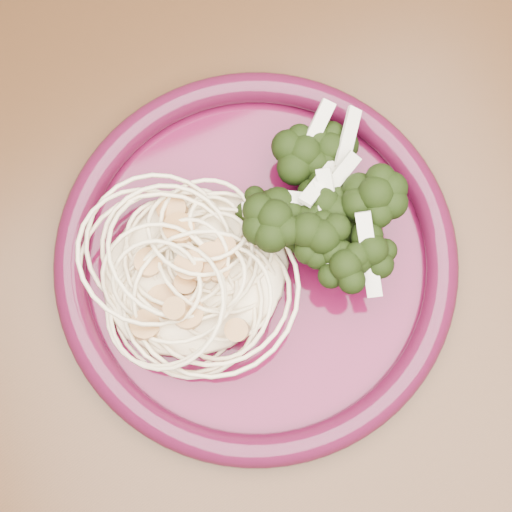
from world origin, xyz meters
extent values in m
plane|color=brown|center=(0.00, 0.00, 0.00)|extent=(3.50, 3.50, 0.00)
cube|color=#472814|center=(0.00, 0.00, 0.73)|extent=(1.20, 0.80, 0.04)
cylinder|color=#480921|center=(0.00, -0.05, 0.75)|extent=(0.33, 0.33, 0.01)
torus|color=#480E25|center=(0.00, -0.05, 0.76)|extent=(0.33, 0.33, 0.02)
ellipsoid|color=beige|center=(-0.04, -0.04, 0.77)|extent=(0.15, 0.14, 0.03)
ellipsoid|color=black|center=(0.06, -0.06, 0.78)|extent=(0.12, 0.16, 0.05)
camera|label=1|loc=(-0.04, -0.15, 1.24)|focal=50.00mm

